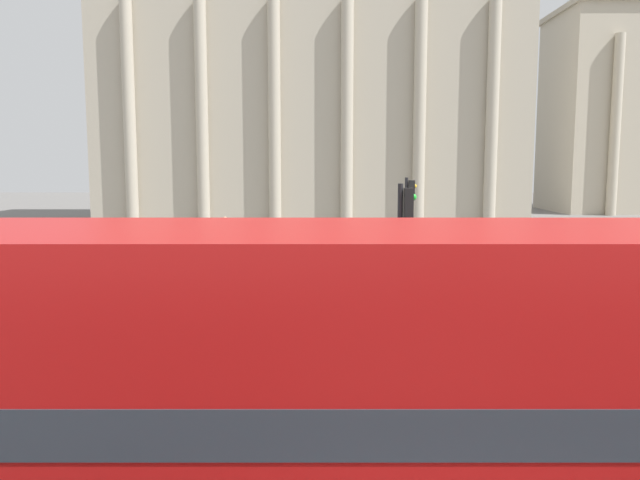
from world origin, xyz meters
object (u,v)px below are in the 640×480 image
at_px(double_decker_bus, 342,400).
at_px(plaza_building_left, 311,99).
at_px(traffic_light_mid, 407,219).
at_px(car_silver, 330,242).
at_px(traffic_light_near, 402,250).
at_px(pedestrian_red, 224,229).

relative_size(double_decker_bus, plaza_building_left, 0.30).
relative_size(traffic_light_mid, car_silver, 0.99).
relative_size(traffic_light_near, pedestrian_red, 2.45).
xyz_separation_m(plaza_building_left, traffic_light_mid, (3.78, -30.26, -7.22)).
xyz_separation_m(traffic_light_near, pedestrian_red, (-7.17, 20.86, -1.73)).
bearing_deg(car_silver, traffic_light_mid, 108.00).
bearing_deg(double_decker_bus, traffic_light_near, 77.75).
bearing_deg(pedestrian_red, double_decker_bus, -14.26).
distance_m(plaza_building_left, traffic_light_mid, 31.34).
height_order(double_decker_bus, traffic_light_mid, traffic_light_mid).
xyz_separation_m(traffic_light_mid, pedestrian_red, (-8.41, 12.80, -1.71)).
bearing_deg(plaza_building_left, car_silver, -86.52).
bearing_deg(pedestrian_red, traffic_light_near, -6.27).
bearing_deg(car_silver, plaza_building_left, -83.21).
height_order(double_decker_bus, pedestrian_red, double_decker_bus).
distance_m(plaza_building_left, pedestrian_red, 20.15).
distance_m(double_decker_bus, traffic_light_mid, 16.06).
bearing_deg(traffic_light_mid, pedestrian_red, 123.31).
relative_size(plaza_building_left, pedestrian_red, 19.53).
bearing_deg(plaza_building_left, pedestrian_red, -104.88).
distance_m(traffic_light_near, traffic_light_mid, 8.15).
height_order(traffic_light_near, pedestrian_red, traffic_light_near).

